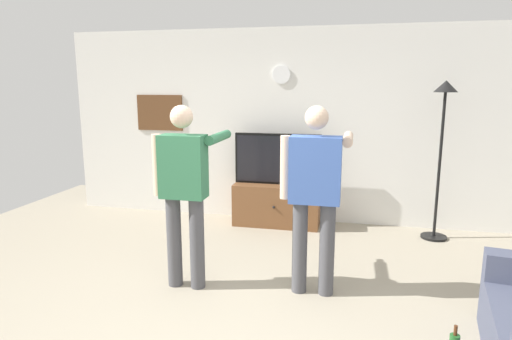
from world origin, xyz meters
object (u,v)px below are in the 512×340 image
(wall_clock, at_px, (281,75))
(floor_lamp, at_px, (443,128))
(television, at_px, (278,159))
(person_standing_nearer_lamp, at_px, (184,186))
(tv_stand, at_px, (277,205))
(person_standing_nearer_couch, at_px, (315,189))
(framed_picture, at_px, (160,113))

(wall_clock, relative_size, floor_lamp, 0.13)
(television, height_order, person_standing_nearer_lamp, person_standing_nearer_lamp)
(tv_stand, xyz_separation_m, television, (-0.00, 0.05, 0.64))
(television, relative_size, person_standing_nearer_couch, 0.68)
(television, bearing_deg, floor_lamp, -3.89)
(tv_stand, height_order, person_standing_nearer_couch, person_standing_nearer_couch)
(tv_stand, relative_size, person_standing_nearer_lamp, 0.67)
(wall_clock, height_order, person_standing_nearer_lamp, wall_clock)
(tv_stand, relative_size, television, 0.99)
(floor_lamp, bearing_deg, television, 176.11)
(television, xyz_separation_m, person_standing_nearer_lamp, (-0.53, -2.08, 0.07))
(television, height_order, wall_clock, wall_clock)
(tv_stand, distance_m, person_standing_nearer_lamp, 2.22)
(person_standing_nearer_lamp, relative_size, person_standing_nearer_couch, 1.00)
(tv_stand, height_order, television, television)
(wall_clock, bearing_deg, framed_picture, 179.84)
(tv_stand, bearing_deg, television, 90.00)
(framed_picture, xyz_separation_m, person_standing_nearer_couch, (2.51, -2.20, -0.51))
(tv_stand, relative_size, framed_picture, 1.66)
(floor_lamp, bearing_deg, tv_stand, 177.40)
(television, distance_m, person_standing_nearer_lamp, 2.15)
(tv_stand, distance_m, floor_lamp, 2.35)
(television, distance_m, wall_clock, 1.16)
(television, relative_size, person_standing_nearer_lamp, 0.68)
(television, xyz_separation_m, framed_picture, (-1.83, 0.25, 0.59))
(wall_clock, height_order, floor_lamp, wall_clock)
(framed_picture, bearing_deg, person_standing_nearer_couch, -41.33)
(tv_stand, distance_m, wall_clock, 1.80)
(floor_lamp, height_order, person_standing_nearer_lamp, floor_lamp)
(framed_picture, bearing_deg, tv_stand, -9.18)
(wall_clock, bearing_deg, person_standing_nearer_lamp, -102.73)
(wall_clock, xyz_separation_m, person_standing_nearer_couch, (0.68, -2.20, -1.06))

